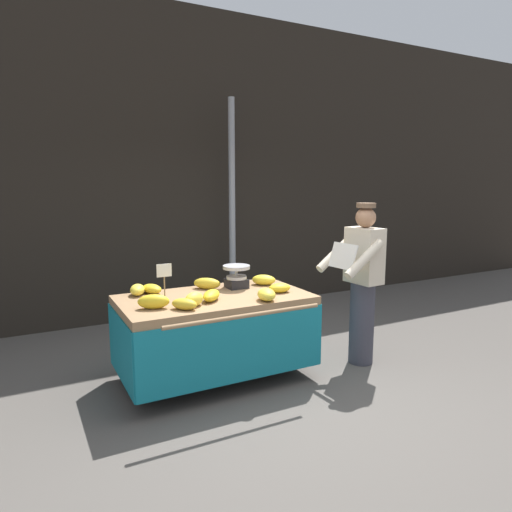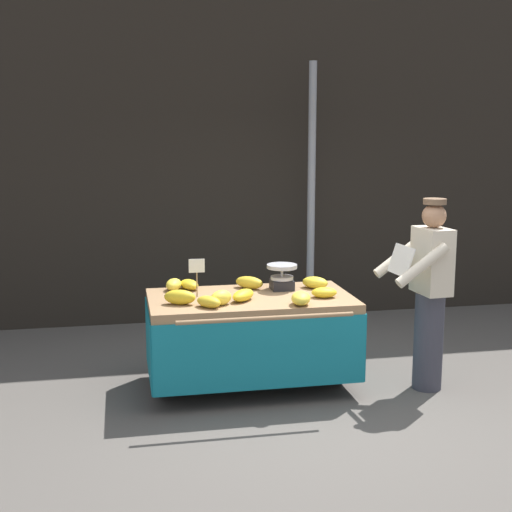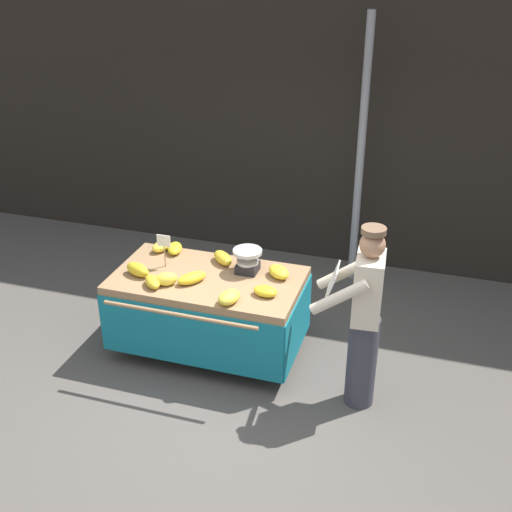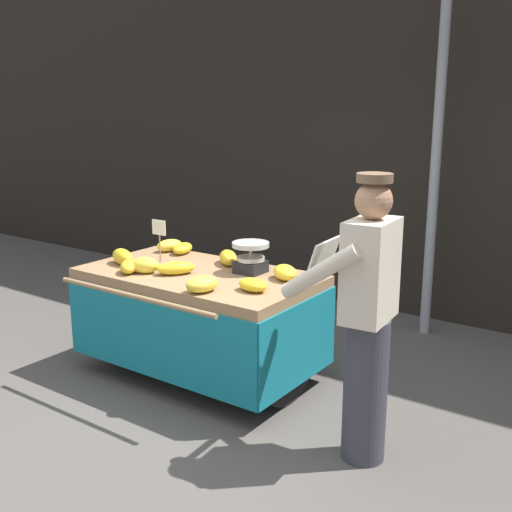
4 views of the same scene
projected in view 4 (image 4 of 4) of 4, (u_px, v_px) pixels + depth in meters
ground_plane at (196, 427)px, 4.09m from camera, size 60.00×60.00×0.00m
back_wall at (398, 96)px, 6.05m from camera, size 16.00×0.24×4.32m
street_pole at (435, 168)px, 5.45m from camera, size 0.09×0.09×3.07m
banana_cart at (199, 300)px, 4.73m from camera, size 1.82×1.20×0.84m
weighing_scale at (251, 257)px, 4.63m from camera, size 0.28×0.28×0.24m
price_sign at (159, 231)px, 4.94m from camera, size 0.14×0.01×0.34m
banana_bunch_0 at (169, 245)px, 5.33m from camera, size 0.20×0.27×0.11m
banana_bunch_1 at (176, 268)px, 4.60m from camera, size 0.29×0.31×0.10m
banana_bunch_2 at (182, 248)px, 5.26m from camera, size 0.22×0.29×0.09m
banana_bunch_3 at (202, 284)px, 4.16m from camera, size 0.22×0.28×0.11m
banana_bunch_4 at (145, 265)px, 4.63m from camera, size 0.24×0.22×0.13m
banana_bunch_5 at (228, 258)px, 4.89m from camera, size 0.30×0.29×0.11m
banana_bunch_6 at (122, 257)px, 4.89m from camera, size 0.30×0.22×0.13m
banana_bunch_7 at (129, 267)px, 4.65m from camera, size 0.25×0.26×0.10m
banana_bunch_8 at (253, 285)px, 4.19m from camera, size 0.24×0.18×0.09m
banana_bunch_9 at (285, 272)px, 4.46m from camera, size 0.29×0.29×0.11m
vendor_person at (366, 320)px, 3.55m from camera, size 0.60×0.55×1.71m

